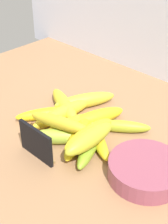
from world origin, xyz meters
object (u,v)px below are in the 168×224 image
(banana_6, at_px, (79,134))
(banana_8, at_px, (95,118))
(banana_5, at_px, (89,147))
(banana_2, at_px, (63,113))
(banana_12, at_px, (89,134))
(banana_0, at_px, (61,136))
(fruit_bowl, at_px, (146,170))
(banana_9, at_px, (67,127))
(banana_11, at_px, (90,138))
(banana_4, at_px, (64,105))
(banana_13, at_px, (60,123))
(chalkboard_sign, at_px, (36,144))
(banana_10, at_px, (85,101))
(banana_1, at_px, (46,113))
(banana_3, at_px, (121,126))
(banana_7, at_px, (97,138))

(banana_6, height_order, banana_8, banana_8)
(banana_5, bearing_deg, banana_2, 159.78)
(banana_6, xyz_separation_m, banana_12, (0.05, -0.02, 0.04))
(banana_0, relative_size, banana_5, 1.12)
(banana_5, distance_m, banana_6, 0.05)
(banana_6, bearing_deg, banana_0, -126.01)
(banana_5, bearing_deg, fruit_bowl, 10.29)
(banana_0, relative_size, banana_8, 1.00)
(banana_9, height_order, banana_11, banana_11)
(banana_4, height_order, banana_8, banana_8)
(banana_8, distance_m, banana_13, 0.12)
(chalkboard_sign, relative_size, banana_10, 0.59)
(banana_1, height_order, banana_3, same)
(banana_4, xyz_separation_m, banana_12, (0.18, -0.09, 0.04))
(banana_10, bearing_deg, banana_0, -65.42)
(banana_1, bearing_deg, fruit_bowl, 0.18)
(banana_9, bearing_deg, banana_6, 1.41)
(chalkboard_sign, bearing_deg, banana_13, 91.72)
(fruit_bowl, height_order, banana_2, fruit_bowl)
(banana_0, xyz_separation_m, banana_11, (0.09, 0.01, 0.04))
(banana_11, height_order, banana_12, banana_11)
(banana_2, xyz_separation_m, banana_3, (0.15, 0.07, -0.00))
(banana_2, distance_m, banana_12, 0.17)
(banana_12, bearing_deg, banana_6, 162.03)
(banana_0, relative_size, banana_6, 0.86)
(banana_0, xyz_separation_m, banana_2, (-0.07, 0.08, -0.00))
(fruit_bowl, height_order, banana_13, banana_13)
(fruit_bowl, height_order, banana_0, fruit_bowl)
(banana_1, relative_size, banana_5, 1.09)
(banana_2, xyz_separation_m, banana_6, (0.10, -0.04, -0.00))
(banana_6, bearing_deg, banana_7, 30.86)
(banana_9, bearing_deg, banana_12, -9.10)
(chalkboard_sign, distance_m, banana_1, 0.16)
(chalkboard_sign, bearing_deg, banana_11, 43.24)
(chalkboard_sign, xyz_separation_m, banana_10, (-0.07, 0.24, -0.02))
(banana_0, height_order, banana_1, banana_0)
(fruit_bowl, relative_size, banana_12, 1.05)
(banana_11, bearing_deg, banana_7, 111.93)
(banana_2, bearing_deg, banana_10, 90.79)
(banana_9, bearing_deg, banana_3, 48.18)
(banana_3, xyz_separation_m, banana_5, (0.00, -0.12, 0.00))
(banana_7, bearing_deg, banana_5, -74.55)
(banana_11, bearing_deg, banana_0, -173.53)
(banana_0, distance_m, banana_12, 0.09)
(banana_2, relative_size, banana_9, 1.28)
(banana_6, bearing_deg, banana_3, 64.11)
(chalkboard_sign, distance_m, banana_2, 0.17)
(banana_1, bearing_deg, banana_10, 73.67)
(banana_12, bearing_deg, banana_1, 172.56)
(banana_7, bearing_deg, banana_13, -141.62)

